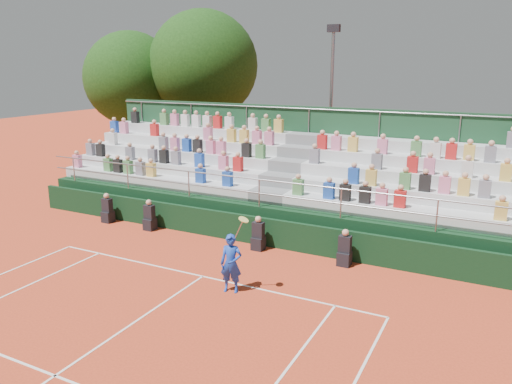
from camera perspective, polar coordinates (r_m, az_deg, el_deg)
The scene contains 8 objects.
ground at distance 15.14m, azimuth -6.11°, elevation -9.58°, with size 90.00×90.00×0.00m, color #C64021.
courtside_wall at distance 17.54m, azimuth -0.45°, elevation -4.34°, with size 20.00×0.15×1.00m, color black.
line_officials at distance 17.95m, azimuth -5.71°, elevation -4.04°, with size 10.16×0.40×1.19m.
grandstand at distance 20.18m, azimuth 3.76°, elevation -0.12°, with size 20.00×5.20×4.40m.
tennis_player at distance 13.83m, azimuth -2.86°, elevation -8.14°, with size 0.87×0.54×2.22m.
tree_west at distance 31.60m, azimuth -14.09°, elevation 12.43°, with size 5.58×5.58×8.08m.
tree_east at distance 30.17m, azimuth -6.02°, elevation 14.16°, with size 6.34×6.34×9.22m.
floodlight_mast at distance 24.94m, azimuth 8.60°, elevation 10.83°, with size 0.60×0.25×7.95m.
Camera 1 is at (7.66, -11.53, 6.14)m, focal length 35.00 mm.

